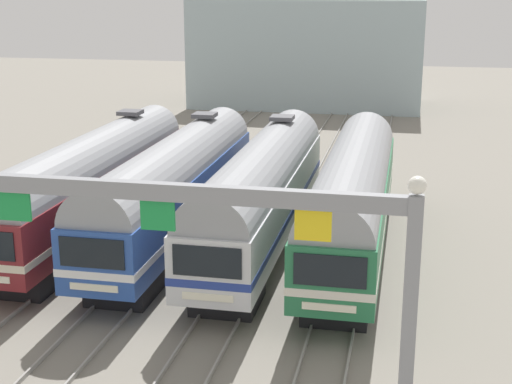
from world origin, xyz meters
TOP-DOWN VIEW (x-y plane):
  - ground_plane at (0.00, 0.00)m, footprint 160.00×160.00m
  - track_bed at (0.00, 17.00)m, footprint 13.30×70.00m
  - commuter_train_maroon at (-5.90, -0.00)m, footprint 2.88×18.06m
  - commuter_train_blue at (-1.97, -0.00)m, footprint 2.88×18.06m
  - commuter_train_silver at (1.97, -0.00)m, footprint 2.88×18.06m
  - commuter_train_green at (5.90, -0.01)m, footprint 2.88×18.06m
  - catenary_gantry at (0.00, -13.50)m, footprint 17.04×0.44m
  - maintenance_building at (-1.68, 40.89)m, footprint 21.45×10.00m

SIDE VIEW (x-z plane):
  - ground_plane at x=0.00m, z-range 0.00..0.00m
  - track_bed at x=0.00m, z-range 0.00..0.15m
  - commuter_train_green at x=5.90m, z-range 0.30..5.07m
  - commuter_train_maroon at x=-5.90m, z-range 0.16..5.21m
  - commuter_train_blue at x=-1.97m, z-range 0.16..5.21m
  - commuter_train_silver at x=1.97m, z-range 0.16..5.21m
  - maintenance_building at x=-1.68m, z-range 0.00..9.98m
  - catenary_gantry at x=0.00m, z-range 1.61..8.58m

